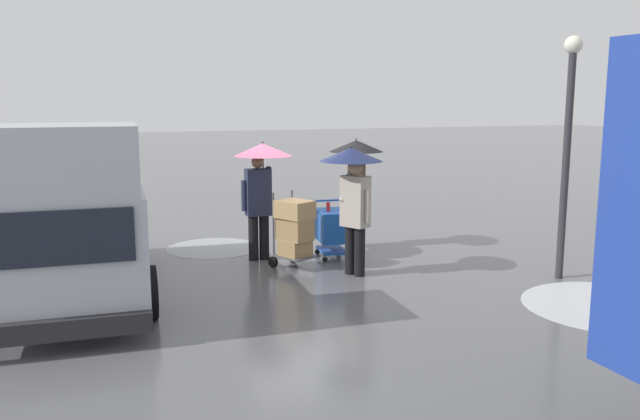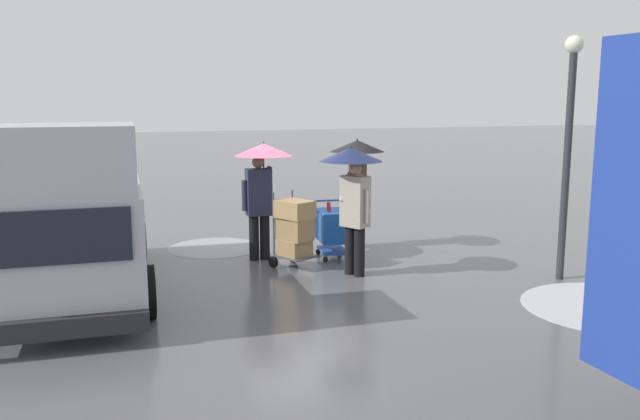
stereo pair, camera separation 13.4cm
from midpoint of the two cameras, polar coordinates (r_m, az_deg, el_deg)
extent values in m
plane|color=#5B5B5E|center=(12.72, -1.33, -3.51)|extent=(90.00, 90.00, 0.00)
cylinder|color=silver|center=(10.25, 23.62, -7.62)|extent=(2.48, 2.48, 0.01)
cylinder|color=#999BA0|center=(13.09, -9.49, -3.25)|extent=(1.83, 1.83, 0.01)
cube|color=#B7BABF|center=(10.54, -21.02, -1.08)|extent=(2.16, 5.27, 1.40)
cube|color=#B7BABF|center=(8.51, -22.20, 4.03)|extent=(1.89, 1.47, 0.84)
cube|color=black|center=(7.91, -22.23, -2.26)|extent=(1.66, 0.13, 0.63)
cube|color=#232326|center=(8.14, -21.77, -9.58)|extent=(1.96, 0.24, 0.24)
cylinder|color=black|center=(9.11, -15.12, -6.93)|extent=(0.27, 0.73, 0.72)
cylinder|color=black|center=(12.23, -15.81, -2.70)|extent=(0.27, 0.73, 0.72)
cylinder|color=black|center=(12.34, -24.94, -3.14)|extent=(0.27, 0.73, 0.72)
cube|color=#1951B2|center=(12.03, 0.75, -1.36)|extent=(0.60, 0.81, 0.56)
cube|color=#1951B2|center=(12.13, 0.74, -3.49)|extent=(0.54, 0.73, 0.04)
cylinder|color=#1951B2|center=(12.37, 0.28, 0.83)|extent=(0.58, 0.10, 0.04)
sphere|color=black|center=(11.92, 2.07, -4.18)|extent=(0.10, 0.10, 0.10)
sphere|color=black|center=(11.82, 0.12, -4.30)|extent=(0.10, 0.10, 0.10)
sphere|color=black|center=(12.49, 1.33, -3.53)|extent=(0.10, 0.10, 0.10)
sphere|color=black|center=(12.39, -0.54, -3.63)|extent=(0.10, 0.10, 0.10)
cylinder|color=red|center=(11.90, 0.49, -0.99)|extent=(0.10, 0.29, 0.69)
cube|color=#515156|center=(11.37, -2.52, -4.01)|extent=(0.70, 0.75, 0.03)
cylinder|color=#515156|center=(11.62, -2.77, -0.94)|extent=(0.04, 0.04, 1.10)
cylinder|color=#515156|center=(11.33, -4.40, -1.24)|extent=(0.04, 0.04, 1.10)
cylinder|color=black|center=(11.77, -2.67, -4.11)|extent=(0.13, 0.20, 0.20)
cylinder|color=black|center=(11.46, -4.43, -4.52)|extent=(0.13, 0.20, 0.20)
cube|color=#A37F51|center=(11.34, -2.53, -3.27)|extent=(0.58, 0.60, 0.27)
cube|color=#A37F51|center=(11.27, -2.54, -1.65)|extent=(0.61, 0.68, 0.38)
cube|color=tan|center=(11.21, -2.55, 0.06)|extent=(0.68, 0.73, 0.30)
cylinder|color=black|center=(11.95, -6.11, -2.42)|extent=(0.18, 0.18, 0.82)
cylinder|color=black|center=(12.00, -5.18, -2.36)|extent=(0.18, 0.18, 0.82)
cube|color=#282D47|center=(11.83, -5.71, 1.54)|extent=(0.44, 0.28, 0.84)
sphere|color=#8C6647|center=(11.76, -5.76, 4.15)|extent=(0.22, 0.22, 0.22)
cylinder|color=#282D47|center=(11.77, -6.93, 1.24)|extent=(0.10, 0.10, 0.55)
cylinder|color=#282D47|center=(11.86, -4.91, 2.65)|extent=(0.10, 0.30, 0.50)
cylinder|color=#333338|center=(11.80, -5.27, 3.39)|extent=(0.02, 0.02, 0.86)
cone|color=#E0668E|center=(11.77, -5.30, 5.23)|extent=(1.04, 1.04, 0.22)
sphere|color=#333338|center=(11.76, -5.31, 5.86)|extent=(0.04, 0.04, 0.04)
cylinder|color=black|center=(13.04, 2.94, -1.35)|extent=(0.18, 0.18, 0.82)
cylinder|color=black|center=(12.85, 2.79, -1.51)|extent=(0.18, 0.18, 0.82)
cube|color=#473323|center=(12.81, 2.90, 2.21)|extent=(0.47, 0.52, 0.84)
sphere|color=brown|center=(12.75, 2.92, 4.62)|extent=(0.22, 0.22, 0.22)
cylinder|color=#473323|center=(13.07, 3.09, 2.14)|extent=(0.10, 0.10, 0.55)
cylinder|color=#473323|center=(12.60, 2.86, 3.10)|extent=(0.31, 0.25, 0.50)
cylinder|color=#333338|center=(12.67, 2.83, 3.86)|extent=(0.02, 0.02, 0.86)
cone|color=black|center=(12.64, 2.85, 5.57)|extent=(1.04, 1.04, 0.22)
sphere|color=#333338|center=(12.63, 2.85, 6.16)|extent=(0.04, 0.04, 0.04)
cylinder|color=black|center=(10.86, 3.10, -3.63)|extent=(0.18, 0.18, 0.82)
cylinder|color=black|center=(10.98, 2.29, -3.47)|extent=(0.18, 0.18, 0.82)
cube|color=#B2A899|center=(10.76, 2.73, 0.76)|extent=(0.45, 0.52, 0.84)
sphere|color=tan|center=(10.69, 2.75, 3.62)|extent=(0.22, 0.22, 0.22)
cylinder|color=#B2A899|center=(10.61, 3.81, 0.34)|extent=(0.10, 0.10, 0.55)
cylinder|color=#B2A899|center=(10.83, 1.93, 2.00)|extent=(0.31, 0.23, 0.50)
cylinder|color=#333338|center=(10.77, 2.33, 2.81)|extent=(0.02, 0.02, 0.86)
cone|color=navy|center=(10.73, 2.34, 4.83)|extent=(1.04, 1.04, 0.22)
sphere|color=#333338|center=(10.72, 2.35, 5.52)|extent=(0.04, 0.04, 0.04)
cylinder|color=#2D2D33|center=(11.17, 20.19, 3.40)|extent=(0.12, 0.12, 3.60)
sphere|color=#EAEACC|center=(11.14, 20.79, 13.26)|extent=(0.28, 0.28, 0.28)
camera|label=1|loc=(0.07, -90.35, -0.06)|focal=36.91mm
camera|label=2|loc=(0.07, 89.65, 0.06)|focal=36.91mm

